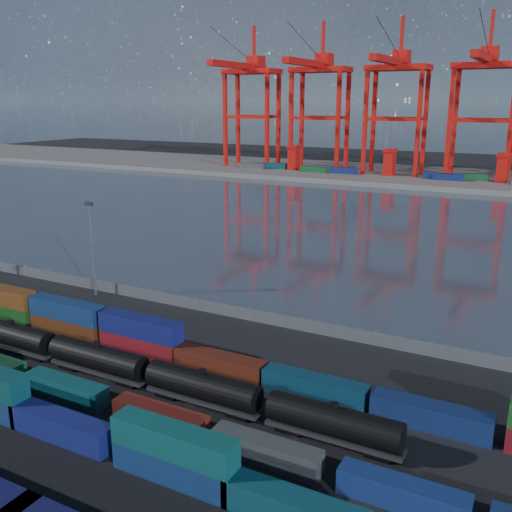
% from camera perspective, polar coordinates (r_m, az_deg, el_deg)
% --- Properties ---
extents(ground, '(700.00, 700.00, 0.00)m').
position_cam_1_polar(ground, '(68.68, -12.17, -14.02)').
color(ground, black).
rests_on(ground, ground).
extents(harbor_water, '(700.00, 700.00, 0.00)m').
position_cam_1_polar(harbor_water, '(158.75, 12.80, 2.84)').
color(harbor_water, '#333D4A').
rests_on(harbor_water, ground).
extents(far_quay, '(700.00, 70.00, 2.00)m').
position_cam_1_polar(far_quay, '(260.14, 19.07, 7.36)').
color(far_quay, '#514F4C').
rests_on(far_quay, ground).
extents(container_row_south, '(139.62, 2.52, 5.36)m').
position_cam_1_polar(container_row_south, '(59.25, -14.72, -17.13)').
color(container_row_south, '#3E4043').
rests_on(container_row_south, ground).
extents(container_row_mid, '(140.50, 2.25, 4.80)m').
position_cam_1_polar(container_row_mid, '(72.23, -19.74, -11.83)').
color(container_row_mid, '#3D4142').
rests_on(container_row_mid, ground).
extents(container_row_north, '(129.88, 2.53, 5.40)m').
position_cam_1_polar(container_row_north, '(81.68, -13.79, -7.56)').
color(container_row_north, '#110F4D').
rests_on(container_row_north, ground).
extents(tanker_string, '(91.86, 3.08, 4.41)m').
position_cam_1_polar(tanker_string, '(79.73, -19.64, -8.55)').
color(tanker_string, black).
rests_on(tanker_string, ground).
extents(waterfront_fence, '(160.12, 0.12, 2.20)m').
position_cam_1_polar(waterfront_fence, '(89.21, -0.60, -5.88)').
color(waterfront_fence, '#595B5E').
rests_on(waterfront_fence, ground).
extents(yard_light_mast, '(1.60, 0.40, 16.60)m').
position_cam_1_polar(yard_light_mast, '(102.42, -16.09, 1.17)').
color(yard_light_mast, slate).
rests_on(yard_light_mast, ground).
extents(gantry_cranes, '(200.82, 49.57, 67.12)m').
position_cam_1_polar(gantry_cranes, '(252.86, 17.88, 16.40)').
color(gantry_cranes, red).
rests_on(gantry_cranes, ground).
extents(quay_containers, '(172.58, 10.99, 2.60)m').
position_cam_1_polar(quay_containers, '(247.63, 16.03, 7.77)').
color(quay_containers, navy).
rests_on(quay_containers, far_quay).
extents(straddle_carriers, '(140.00, 7.00, 11.10)m').
position_cam_1_polar(straddle_carriers, '(249.97, 18.25, 8.71)').
color(straddle_carriers, red).
rests_on(straddle_carriers, far_quay).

